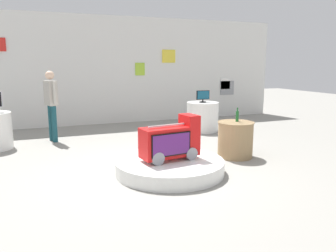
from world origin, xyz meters
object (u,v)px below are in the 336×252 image
Objects in this scene: novelty_firetruck_tv at (171,142)px; display_pedestal_center_rear at (203,117)px; bottle_on_side_table at (237,116)px; main_display_pedestal at (170,166)px; tv_on_center_rear at (203,96)px; side_table_round at (235,139)px; shopper_browsing_near_truck at (51,101)px.

display_pedestal_center_rear is at bearing 54.64° from novelty_firetruck_tv.
bottle_on_side_table is at bearing 16.91° from novelty_firetruck_tv.
novelty_firetruck_tv reaches higher than main_display_pedestal.
main_display_pedestal is 1.82m from bottle_on_side_table.
display_pedestal_center_rear is 3.13× the size of bottle_on_side_table.
display_pedestal_center_rear is at bearing 77.91° from bottle_on_side_table.
novelty_firetruck_tv is at bearing -125.36° from display_pedestal_center_rear.
tv_on_center_rear reaches higher than side_table_round.
shopper_browsing_near_truck is at bearing 118.49° from novelty_firetruck_tv.
novelty_firetruck_tv reaches higher than display_pedestal_center_rear.
shopper_browsing_near_truck reaches higher than side_table_round.
side_table_round is (1.57, 0.45, 0.24)m from main_display_pedestal.
tv_on_center_rear reaches higher than novelty_firetruck_tv.
shopper_browsing_near_truck is (-1.71, 3.18, 0.86)m from main_display_pedestal.
tv_on_center_rear reaches higher than display_pedestal_center_rear.
shopper_browsing_near_truck is (-3.27, 2.73, 0.61)m from side_table_round.
side_table_round is at bearing -39.81° from shopper_browsing_near_truck.
shopper_browsing_near_truck is (-3.85, 0.19, 0.01)m from tv_on_center_rear.
novelty_firetruck_tv is 3.67m from display_pedestal_center_rear.
shopper_browsing_near_truck reaches higher than bottle_on_side_table.
bottle_on_side_table reaches higher than main_display_pedestal.
tv_on_center_rear is 1.37× the size of bottle_on_side_table.
tv_on_center_rear reaches higher than bottle_on_side_table.
novelty_firetruck_tv is 1.68m from bottle_on_side_table.
side_table_round is at bearing -102.86° from display_pedestal_center_rear.
tv_on_center_rear is 0.23× the size of shopper_browsing_near_truck.
main_display_pedestal is 1.10× the size of shopper_browsing_near_truck.
bottle_on_side_table is at bearing -102.09° from display_pedestal_center_rear.
side_table_round is 0.46m from bottle_on_side_table.
bottle_on_side_table reaches higher than side_table_round.
side_table_round is (-0.58, -2.54, -0.04)m from display_pedestal_center_rear.
bottle_on_side_table is (-0.54, -2.51, 0.42)m from display_pedestal_center_rear.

